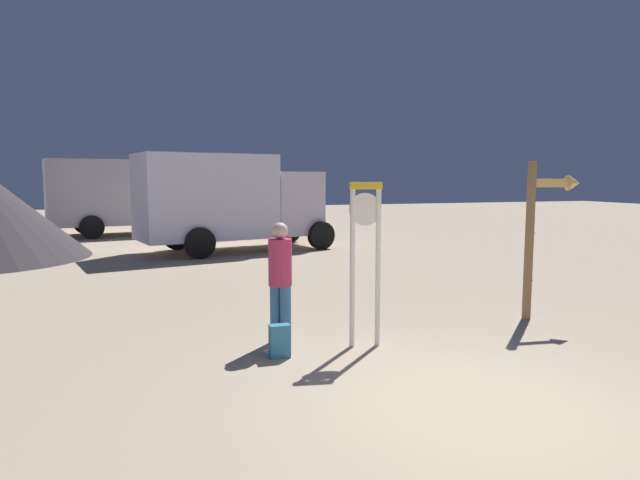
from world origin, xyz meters
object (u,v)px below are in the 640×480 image
object	(u,v)px
backpack	(280,341)
box_truck_far	(131,194)
person_near_clock	(280,276)
arrow_sign	(546,216)
standing_clock	(365,246)
box_truck_near	(227,199)

from	to	relation	value
backpack	box_truck_far	distance (m)	17.39
person_near_clock	arrow_sign	bearing A→B (deg)	-0.21
person_near_clock	box_truck_far	distance (m)	16.78
standing_clock	box_truck_far	xyz separation A→B (m)	(-3.13, 17.12, 0.27)
standing_clock	box_truck_far	size ratio (longest dim) A/B	0.31
person_near_clock	backpack	bearing A→B (deg)	-105.66
box_truck_far	standing_clock	bearing A→B (deg)	-79.63
backpack	person_near_clock	bearing A→B (deg)	74.34
standing_clock	backpack	size ratio (longest dim) A/B	5.22
person_near_clock	box_truck_near	bearing A→B (deg)	85.18
standing_clock	arrow_sign	bearing A→B (deg)	7.87
person_near_clock	backpack	distance (m)	0.96
arrow_sign	box_truck_far	xyz separation A→B (m)	(-6.50, 16.66, -0.03)
arrow_sign	backpack	size ratio (longest dim) A/B	5.96
person_near_clock	box_truck_far	world-z (taller)	box_truck_far
person_near_clock	box_truck_far	bearing A→B (deg)	97.07
standing_clock	box_truck_near	world-z (taller)	box_truck_near
standing_clock	person_near_clock	xyz separation A→B (m)	(-1.07, 0.48, -0.44)
box_truck_far	arrow_sign	bearing A→B (deg)	-68.67
arrow_sign	box_truck_far	distance (m)	17.88
arrow_sign	backpack	distance (m)	4.87
arrow_sign	person_near_clock	distance (m)	4.50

